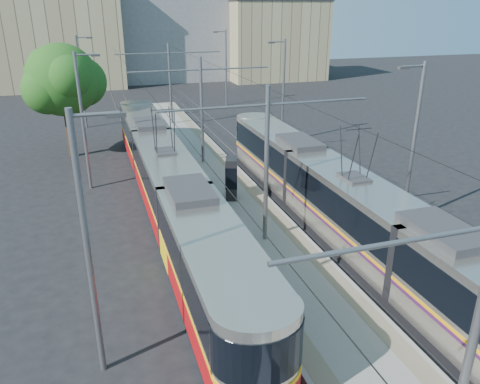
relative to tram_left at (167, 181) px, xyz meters
name	(u,v)px	position (x,y,z in m)	size (l,w,h in m)	color
ground	(355,360)	(3.60, -13.14, -1.71)	(160.00, 160.00, 0.00)	black
platform	(215,178)	(3.60, 3.86, -1.56)	(4.00, 50.00, 0.30)	gray
tactile_strip_left	(192,178)	(2.15, 3.86, -1.40)	(0.70, 50.00, 0.01)	gray
tactile_strip_right	(236,173)	(5.05, 3.86, -1.40)	(0.70, 50.00, 0.01)	gray
rails	(215,180)	(3.60, 3.86, -1.69)	(8.71, 70.00, 0.03)	gray
tram_left	(167,181)	(0.00, 0.00, 0.00)	(2.43, 29.96, 5.50)	black
tram_right	(351,209)	(7.20, -6.44, 0.15)	(2.43, 28.16, 5.50)	black
catenary	(226,120)	(3.60, 1.01, 2.82)	(9.20, 70.00, 7.00)	slate
street_lamps	(198,103)	(3.60, 7.86, 2.47)	(15.18, 38.22, 8.00)	slate
shelter	(231,178)	(3.56, 0.03, -0.19)	(0.94, 1.20, 2.32)	black
tree	(67,81)	(-4.71, 12.26, 3.71)	(5.51, 5.10, 8.01)	#382314
building_left	(58,32)	(-6.40, 46.86, 5.30)	(16.32, 12.24, 13.99)	tan
building_centre	(171,20)	(9.60, 50.86, 6.66)	(18.36, 14.28, 16.71)	gray
building_right	(273,39)	(23.60, 44.86, 4.02)	(14.28, 10.20, 11.44)	tan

